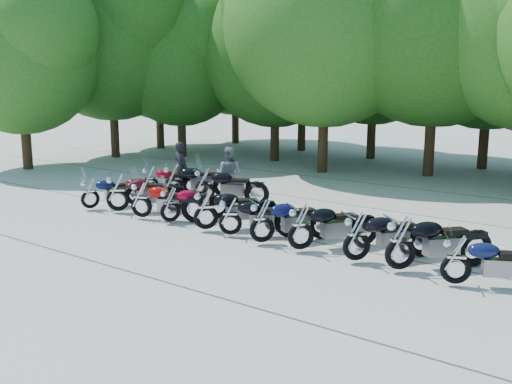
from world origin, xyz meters
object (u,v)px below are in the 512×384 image
Objects in this scene: motorcycle_6 at (262,220)px; motorcycle_7 at (301,225)px; motorcycle_3 at (170,203)px; rider_1 at (229,174)px; motorcycle_11 at (150,179)px; rider_0 at (181,168)px; motorcycle_4 at (206,208)px; motorcycle_8 at (357,235)px; motorcycle_9 at (401,241)px; motorcycle_2 at (141,198)px; motorcycle_5 at (230,215)px; motorcycle_12 at (173,179)px; motorcycle_0 at (90,192)px; motorcycle_13 at (204,183)px; motorcycle_10 at (456,258)px; motorcycle_1 at (118,191)px.

motorcycle_6 is 0.98× the size of motorcycle_7.
rider_1 is (-0.66, 3.51, 0.32)m from motorcycle_3.
rider_1 reaches higher than motorcycle_3.
rider_0 reaches higher than motorcycle_11.
motorcycle_4 is at bearing -156.00° from motorcycle_3.
motorcycle_9 is (1.08, -0.02, 0.04)m from motorcycle_8.
motorcycle_2 is 2.49m from motorcycle_4.
motorcycle_7 reaches higher than motorcycle_5.
motorcycle_12 reaches higher than motorcycle_4.
motorcycle_12 is at bearing 24.84° from motorcycle_5.
motorcycle_0 is at bearing 43.44° from motorcycle_4.
rider_0 reaches higher than motorcycle_4.
motorcycle_4 is at bearing -162.48° from motorcycle_13.
motorcycle_5 is at bearing -164.46° from motorcycle_12.
motorcycle_10 reaches higher than motorcycle_5.
motorcycle_2 is at bearing 55.38° from motorcycle_5.
rider_1 reaches higher than motorcycle_13.
rider_0 reaches higher than motorcycle_13.
motorcycle_13 is (1.41, 0.02, 0.00)m from motorcycle_12.
motorcycle_9 is 1.17× the size of motorcycle_10.
motorcycle_7 is at bearing -155.72° from motorcycle_3.
motorcycle_0 is 2.88m from motorcycle_11.
motorcycle_0 is 3.32m from motorcycle_3.
motorcycle_5 reaches higher than motorcycle_11.
motorcycle_1 is 10.70m from motorcycle_10.
motorcycle_0 is 3.69m from motorcycle_13.
motorcycle_9 reaches higher than motorcycle_5.
motorcycle_4 is at bearing 36.36° from motorcycle_8.
motorcycle_1 is 2.29m from motorcycle_3.
motorcycle_5 is at bearing -153.66° from motorcycle_13.
motorcycle_1 is at bearing 112.85° from rider_0.
motorcycle_5 is at bearing -111.42° from motorcycle_2.
motorcycle_8 is 2.36m from motorcycle_10.
rider_0 reaches higher than motorcycle_3.
motorcycle_4 is 2.02m from motorcycle_6.
motorcycle_10 is (10.69, -0.25, -0.09)m from motorcycle_1.
motorcycle_13 is at bearing 2.48° from motorcycle_6.
motorcycle_9 reaches higher than motorcycle_6.
motorcycle_4 is 3.53m from motorcycle_13.
motorcycle_8 is 0.94× the size of motorcycle_9.
motorcycle_11 is 1.11× the size of rider_1.
motorcycle_1 is 1.06× the size of motorcycle_6.
motorcycle_2 is at bearing 160.59° from motorcycle_12.
motorcycle_13 reaches higher than motorcycle_6.
motorcycle_5 is 6.43m from motorcycle_11.
rider_1 reaches higher than motorcycle_11.
motorcycle_5 is 0.90× the size of motorcycle_7.
motorcycle_12 is at bearing 14.27° from motorcycle_7.
rider_0 is 2.16m from rider_1.
motorcycle_9 is 1.03× the size of motorcycle_12.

